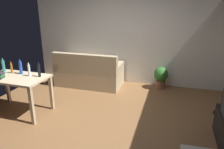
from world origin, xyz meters
The scene contains 10 objects.
ground_plane centered at (0.00, 0.00, -0.01)m, with size 5.20×4.40×0.02m, color brown.
wall_rear centered at (0.00, 2.20, 1.35)m, with size 5.20×0.10×2.70m, color silver.
couch centered at (-0.87, 1.59, 0.31)m, with size 1.71×0.84×0.92m.
desk centered at (-1.65, -0.19, 0.65)m, with size 1.22×0.73×0.76m.
potted_plant centered at (0.99, 1.90, 0.33)m, with size 0.36×0.36×0.57m.
bottle_tall centered at (-2.10, 0.02, 0.88)m, with size 0.07×0.07×0.28m.
bottle_amber centered at (-1.87, -0.01, 0.86)m, with size 0.04×0.04×0.24m.
bottle_blue centered at (-1.66, 0.00, 0.89)m, with size 0.06×0.06×0.29m.
bottle_clear centered at (-1.41, -0.07, 0.88)m, with size 0.05×0.05×0.27m.
bottle_dark centered at (-1.20, -0.05, 0.89)m, with size 0.05×0.05×0.29m.
Camera 1 is at (1.24, -3.38, 2.12)m, focal length 34.10 mm.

